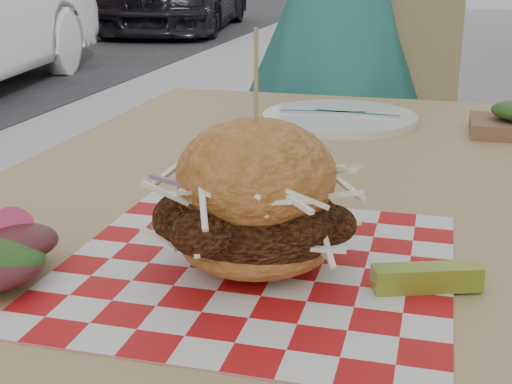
# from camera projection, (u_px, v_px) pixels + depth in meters

# --- Properties ---
(diner) EXTENTS (0.69, 0.54, 1.67)m
(diner) POSITION_uv_depth(u_px,v_px,m) (337.00, 35.00, 1.83)
(diner) COLOR teal
(diner) RESTS_ON ground
(patio_table) EXTENTS (0.80, 1.20, 0.75)m
(patio_table) POSITION_uv_depth(u_px,v_px,m) (298.00, 238.00, 0.95)
(patio_table) COLOR tan
(patio_table) RESTS_ON ground
(patio_chair) EXTENTS (0.48, 0.49, 0.95)m
(patio_chair) POSITION_uv_depth(u_px,v_px,m) (363.00, 150.00, 1.83)
(patio_chair) COLOR tan
(patio_chair) RESTS_ON ground
(paper_liner) EXTENTS (0.36, 0.36, 0.00)m
(paper_liner) POSITION_uv_depth(u_px,v_px,m) (256.00, 266.00, 0.67)
(paper_liner) COLOR red
(paper_liner) RESTS_ON patio_table
(sandwich) EXTENTS (0.19, 0.19, 0.22)m
(sandwich) POSITION_uv_depth(u_px,v_px,m) (256.00, 205.00, 0.65)
(sandwich) COLOR #CD763A
(sandwich) RESTS_ON paper_liner
(pickle_spear) EXTENTS (0.10, 0.05, 0.02)m
(pickle_spear) POSITION_uv_depth(u_px,v_px,m) (427.00, 278.00, 0.62)
(pickle_spear) COLOR olive
(pickle_spear) RESTS_ON paper_liner
(place_setting) EXTENTS (0.27, 0.27, 0.02)m
(place_setting) POSITION_uv_depth(u_px,v_px,m) (340.00, 118.00, 1.25)
(place_setting) COLOR white
(place_setting) RESTS_ON patio_table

